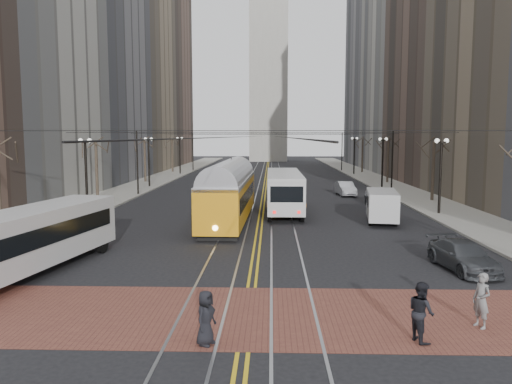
# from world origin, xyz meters

# --- Properties ---
(ground) EXTENTS (260.00, 260.00, 0.00)m
(ground) POSITION_xyz_m (0.00, 0.00, 0.00)
(ground) COLOR black
(ground) RESTS_ON ground
(sidewalk_left) EXTENTS (5.00, 140.00, 0.15)m
(sidewalk_left) POSITION_xyz_m (-15.00, 45.00, 0.07)
(sidewalk_left) COLOR gray
(sidewalk_left) RESTS_ON ground
(sidewalk_right) EXTENTS (5.00, 140.00, 0.15)m
(sidewalk_right) POSITION_xyz_m (15.00, 45.00, 0.07)
(sidewalk_right) COLOR gray
(sidewalk_right) RESTS_ON ground
(crosswalk_band) EXTENTS (25.00, 6.00, 0.01)m
(crosswalk_band) POSITION_xyz_m (0.00, -4.00, 0.01)
(crosswalk_band) COLOR brown
(crosswalk_band) RESTS_ON ground
(streetcar_rails) EXTENTS (4.80, 130.00, 0.02)m
(streetcar_rails) POSITION_xyz_m (0.00, 45.00, 0.00)
(streetcar_rails) COLOR gray
(streetcar_rails) RESTS_ON ground
(centre_lines) EXTENTS (0.42, 130.00, 0.01)m
(centre_lines) POSITION_xyz_m (0.00, 45.00, 0.01)
(centre_lines) COLOR gold
(centre_lines) RESTS_ON ground
(building_left_mid) EXTENTS (16.00, 20.00, 34.00)m
(building_left_mid) POSITION_xyz_m (-25.50, 46.00, 17.00)
(building_left_mid) COLOR slate
(building_left_mid) RESTS_ON ground
(building_left_midfar) EXTENTS (20.00, 20.00, 52.00)m
(building_left_midfar) POSITION_xyz_m (-27.50, 66.00, 26.00)
(building_left_midfar) COLOR #83725B
(building_left_midfar) RESTS_ON ground
(building_left_far) EXTENTS (16.00, 20.00, 40.00)m
(building_left_far) POSITION_xyz_m (-25.50, 86.00, 20.00)
(building_left_far) COLOR brown
(building_left_far) RESTS_ON ground
(building_right_mid) EXTENTS (16.00, 20.00, 34.00)m
(building_right_mid) POSITION_xyz_m (25.50, 46.00, 17.00)
(building_right_mid) COLOR brown
(building_right_mid) RESTS_ON ground
(building_right_midfar) EXTENTS (20.00, 20.00, 52.00)m
(building_right_midfar) POSITION_xyz_m (27.50, 66.00, 26.00)
(building_right_midfar) COLOR #AAA9A0
(building_right_midfar) RESTS_ON ground
(building_right_far) EXTENTS (16.00, 20.00, 40.00)m
(building_right_far) POSITION_xyz_m (25.50, 86.00, 20.00)
(building_right_far) COLOR slate
(building_right_far) RESTS_ON ground
(clock_tower) EXTENTS (12.00, 12.00, 66.00)m
(clock_tower) POSITION_xyz_m (0.00, 102.00, 35.96)
(clock_tower) COLOR #B2AFA5
(clock_tower) RESTS_ON ground
(lamp_posts) EXTENTS (27.60, 57.20, 5.60)m
(lamp_posts) POSITION_xyz_m (-0.00, 28.75, 2.80)
(lamp_posts) COLOR black
(lamp_posts) RESTS_ON ground
(street_trees) EXTENTS (31.68, 53.28, 5.60)m
(street_trees) POSITION_xyz_m (0.00, 35.25, 2.80)
(street_trees) COLOR #382D23
(street_trees) RESTS_ON ground
(trolley_wires) EXTENTS (25.96, 120.00, 6.60)m
(trolley_wires) POSITION_xyz_m (0.00, 34.83, 3.77)
(trolley_wires) COLOR black
(trolley_wires) RESTS_ON ground
(transit_bus) EXTENTS (4.30, 11.76, 2.88)m
(transit_bus) POSITION_xyz_m (-9.83, 0.45, 1.44)
(transit_bus) COLOR silver
(transit_bus) RESTS_ON ground
(streetcar) EXTENTS (3.02, 14.32, 3.36)m
(streetcar) POSITION_xyz_m (-2.19, 14.34, 1.68)
(streetcar) COLOR orange
(streetcar) RESTS_ON ground
(rear_bus) EXTENTS (2.69, 12.11, 3.15)m
(rear_bus) POSITION_xyz_m (1.80, 19.41, 1.58)
(rear_bus) COLOR silver
(rear_bus) RESTS_ON ground
(cargo_van) EXTENTS (2.70, 5.32, 2.25)m
(cargo_van) POSITION_xyz_m (8.52, 14.37, 1.12)
(cargo_van) COLOR #BABABA
(cargo_van) RESTS_ON ground
(sedan_grey) EXTENTS (1.99, 4.88, 1.66)m
(sedan_grey) POSITION_xyz_m (10.16, 22.84, 0.83)
(sedan_grey) COLOR #46484E
(sedan_grey) RESTS_ON ground
(sedan_silver) EXTENTS (1.82, 4.41, 1.42)m
(sedan_silver) POSITION_xyz_m (8.35, 30.56, 0.71)
(sedan_silver) COLOR #A7A9AF
(sedan_silver) RESTS_ON ground
(sedan_parked) EXTENTS (2.41, 4.69, 1.30)m
(sedan_parked) POSITION_xyz_m (9.50, 2.03, 0.65)
(sedan_parked) COLOR #3D4145
(sedan_parked) RESTS_ON ground
(pedestrian_a) EXTENTS (0.79, 0.93, 1.61)m
(pedestrian_a) POSITION_xyz_m (-1.11, -6.50, 0.82)
(pedestrian_a) COLOR black
(pedestrian_a) RESTS_ON crosswalk_band
(pedestrian_b) EXTENTS (0.64, 0.76, 1.77)m
(pedestrian_b) POSITION_xyz_m (7.45, -4.93, 0.90)
(pedestrian_b) COLOR slate
(pedestrian_b) RESTS_ON crosswalk_band
(pedestrian_c) EXTENTS (0.89, 1.03, 1.80)m
(pedestrian_c) POSITION_xyz_m (5.23, -6.04, 0.91)
(pedestrian_c) COLOR black
(pedestrian_c) RESTS_ON crosswalk_band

